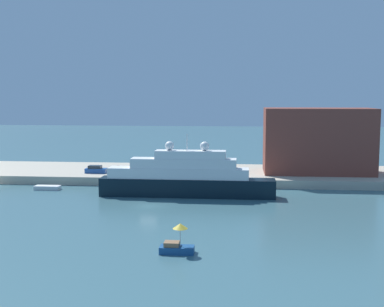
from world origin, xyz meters
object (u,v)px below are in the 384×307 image
small_motorboat (177,244)px  parked_car (96,170)px  work_barge (47,188)px  harbor_building (318,141)px  large_yacht (185,178)px  person_figure (118,170)px  mooring_bollard (172,175)px

small_motorboat → parked_car: bearing=116.2°
work_barge → harbor_building: bearing=16.6°
large_yacht → harbor_building: size_ratio=1.39×
harbor_building → small_motorboat: bearing=-114.0°
work_barge → person_figure: bearing=41.6°
parked_car → mooring_bollard: 16.19m
large_yacht → person_figure: 19.15m
parked_car → large_yacht: bearing=-35.5°
person_figure → mooring_bollard: 11.62m
harbor_building → person_figure: 38.83m
person_figure → mooring_bollard: person_figure is taller
small_motorboat → harbor_building: harbor_building is taller
small_motorboat → mooring_bollard: 39.31m
parked_car → mooring_bollard: size_ratio=4.49×
harbor_building → parked_car: (-42.68, -4.55, -5.62)m
large_yacht → harbor_building: bearing=37.0°
mooring_bollard → parked_car: bearing=163.9°
harbor_building → mooring_bollard: (-27.12, -9.03, -5.80)m
large_yacht → harbor_building: (23.84, 17.98, 4.72)m
person_figure → large_yacht: bearing=-41.9°
large_yacht → person_figure: large_yacht is taller
small_motorboat → work_barge: bearing=129.1°
harbor_building → person_figure: bearing=-172.2°
mooring_bollard → large_yacht: bearing=-69.9°
large_yacht → small_motorboat: 30.10m
small_motorboat → parked_car: size_ratio=0.89×
large_yacht → small_motorboat: large_yacht is taller
work_barge → person_figure: person_figure is taller
parked_car → person_figure: bearing=-8.1°
parked_car → mooring_bollard: bearing=-16.1°
parked_car → small_motorboat: bearing=-63.8°
mooring_bollard → harbor_building: bearing=18.4°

